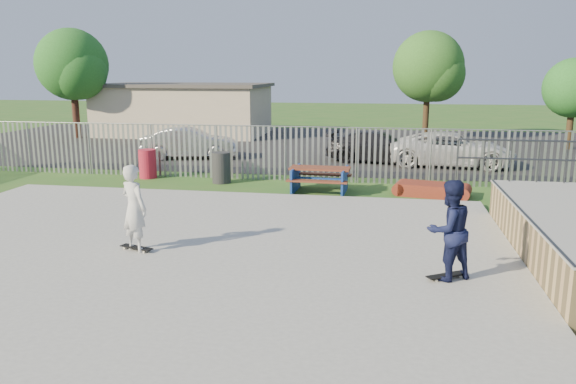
% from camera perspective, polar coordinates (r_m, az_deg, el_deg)
% --- Properties ---
extents(ground, '(120.00, 120.00, 0.00)m').
position_cam_1_polar(ground, '(12.70, -12.06, -6.37)').
color(ground, '#2D6121').
rests_on(ground, ground).
extents(concrete_slab, '(15.00, 12.00, 0.15)m').
position_cam_1_polar(concrete_slab, '(12.67, -12.08, -6.04)').
color(concrete_slab, gray).
rests_on(concrete_slab, ground).
extents(fence, '(26.04, 16.02, 2.00)m').
position_cam_1_polar(fence, '(16.40, -3.02, 1.71)').
color(fence, gray).
rests_on(fence, ground).
extents(picnic_table, '(2.04, 1.70, 0.84)m').
position_cam_1_polar(picnic_table, '(18.79, 3.25, 1.29)').
color(picnic_table, '#5F2B1B').
rests_on(picnic_table, ground).
extents(funbox, '(2.20, 1.42, 0.41)m').
position_cam_1_polar(funbox, '(18.81, 14.40, 0.23)').
color(funbox, maroon).
rests_on(funbox, ground).
extents(trash_bin_red, '(0.65, 0.65, 1.08)m').
position_cam_1_polar(trash_bin_red, '(21.89, -14.07, 2.80)').
color(trash_bin_red, '#AB1A2F').
rests_on(trash_bin_red, ground).
extents(trash_bin_grey, '(0.67, 0.67, 1.12)m').
position_cam_1_polar(trash_bin_grey, '(20.43, -6.79, 2.48)').
color(trash_bin_grey, '#28282B').
rests_on(trash_bin_grey, ground).
extents(parking_lot, '(40.00, 18.00, 0.02)m').
position_cam_1_polar(parking_lot, '(30.74, 1.18, 4.79)').
color(parking_lot, black).
rests_on(parking_lot, ground).
extents(car_silver, '(4.53, 2.43, 1.42)m').
position_cam_1_polar(car_silver, '(26.27, -9.93, 4.92)').
color(car_silver, '#B8B7BD').
rests_on(car_silver, parking_lot).
extents(car_dark, '(4.85, 2.52, 1.34)m').
position_cam_1_polar(car_dark, '(25.15, 9.20, 4.54)').
color(car_dark, black).
rests_on(car_dark, parking_lot).
extents(car_white, '(5.32, 2.77, 1.43)m').
position_cam_1_polar(car_white, '(24.75, 16.32, 4.19)').
color(car_white, silver).
rests_on(car_white, parking_lot).
extents(building, '(10.40, 6.40, 3.20)m').
position_cam_1_polar(building, '(36.47, -10.48, 8.29)').
color(building, beige).
rests_on(building, ground).
extents(tree_left, '(4.17, 4.17, 6.43)m').
position_cam_1_polar(tree_left, '(36.09, -21.09, 11.97)').
color(tree_left, '#43251B').
rests_on(tree_left, ground).
extents(tree_mid, '(4.04, 4.04, 6.23)m').
position_cam_1_polar(tree_mid, '(33.81, 14.07, 12.22)').
color(tree_mid, '#422E1A').
rests_on(tree_mid, ground).
extents(tree_right, '(3.01, 3.01, 4.64)m').
position_cam_1_polar(tree_right, '(32.29, 27.03, 9.38)').
color(tree_right, '#43301B').
rests_on(tree_right, ground).
extents(skateboard_a, '(0.78, 0.60, 0.08)m').
position_cam_1_polar(skateboard_a, '(11.11, 15.76, -8.27)').
color(skateboard_a, black).
rests_on(skateboard_a, concrete_slab).
extents(skateboard_b, '(0.82, 0.44, 0.08)m').
position_cam_1_polar(skateboard_b, '(12.75, -15.13, -5.56)').
color(skateboard_b, black).
rests_on(skateboard_b, concrete_slab).
extents(skater_navy, '(1.16, 1.10, 1.90)m').
position_cam_1_polar(skater_navy, '(10.83, 16.03, -3.74)').
color(skater_navy, '#12173A').
rests_on(skater_navy, concrete_slab).
extents(skater_white, '(0.82, 0.73, 1.90)m').
position_cam_1_polar(skater_white, '(12.51, -15.36, -1.58)').
color(skater_white, silver).
rests_on(skater_white, concrete_slab).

